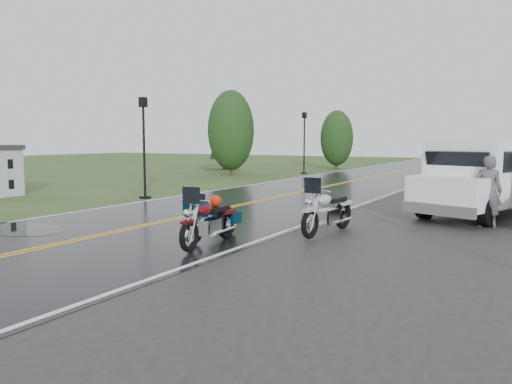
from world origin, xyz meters
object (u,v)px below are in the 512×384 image
motorcycle_teal (194,221)px  lamp_post_far_left (304,143)px  motorcycle_silver (310,212)px  person_at_van (488,192)px  lamp_post_near_left (144,148)px  motorcycle_red (189,223)px  van_white (426,180)px

motorcycle_teal → lamp_post_far_left: 24.98m
motorcycle_silver → person_at_van: person_at_van is taller
lamp_post_near_left → lamp_post_far_left: 17.09m
motorcycle_red → motorcycle_silver: motorcycle_silver is taller
motorcycle_teal → van_white: (3.73, 6.65, 0.63)m
motorcycle_teal → van_white: van_white is taller
motorcycle_red → motorcycle_silver: 3.03m
van_white → lamp_post_near_left: 11.20m
lamp_post_far_left → motorcycle_teal: bearing=-71.3°
motorcycle_silver → lamp_post_far_left: 24.00m
van_white → lamp_post_far_left: bearing=143.5°
motorcycle_red → motorcycle_teal: size_ratio=1.16×
motorcycle_red → van_white: size_ratio=0.37×
motorcycle_teal → person_at_van: person_at_van is taller
motorcycle_teal → motorcycle_red: bearing=-61.5°
person_at_van → lamp_post_far_left: lamp_post_far_left is taller
van_white → person_at_van: bearing=-1.8°
motorcycle_silver → lamp_post_near_left: (-9.46, 4.67, 1.37)m
person_at_van → lamp_post_far_left: 22.24m
motorcycle_silver → person_at_van: (3.48, 4.13, 0.27)m
motorcycle_silver → lamp_post_near_left: bearing=159.7°
person_at_van → lamp_post_near_left: 12.99m
motorcycle_silver → lamp_post_near_left: 10.64m
motorcycle_teal → motorcycle_silver: 2.75m
motorcycle_red → lamp_post_far_left: bearing=103.6°
motorcycle_teal → lamp_post_far_left: size_ratio=0.45×
motorcycle_red → lamp_post_near_left: 10.73m
motorcycle_teal → person_at_van: 8.14m
motorcycle_teal → van_white: size_ratio=0.32×
person_at_van → lamp_post_near_left: bearing=-2.3°
van_white → lamp_post_near_left: size_ratio=1.48×
motorcycle_silver → motorcycle_red: bearing=-116.9°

